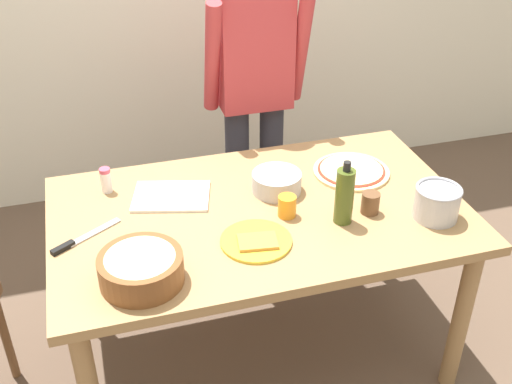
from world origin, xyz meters
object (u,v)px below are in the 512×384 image
Objects in this scene: cup_small_brown at (370,203)px; chef_knife at (78,240)px; pizza_raw_on_board at (351,171)px; steel_pot at (437,202)px; cutting_board_white at (171,196)px; salt_shaker at (106,180)px; popcorn_bowl at (141,266)px; olive_oil_bottle at (344,196)px; dining_table at (260,229)px; plate_with_slice at (256,241)px; cup_orange at (287,206)px; person_cook at (254,88)px; mixing_bowl_steel at (277,182)px.

cup_small_brown is 1.10m from chef_knife.
pizza_raw_on_board is 0.30m from cup_small_brown.
steel_pot is 0.58× the size of cutting_board_white.
cutting_board_white is (0.24, -0.12, -0.05)m from salt_shaker.
pizza_raw_on_board is 1.16× the size of popcorn_bowl.
salt_shaker is at bearing 150.99° from olive_oil_bottle.
popcorn_bowl reaches higher than salt_shaker.
dining_table is 0.44m from cup_small_brown.
popcorn_bowl reaches higher than plate_with_slice.
cup_orange reaches higher than dining_table.
person_cook reaches higher than chef_knife.
pizza_raw_on_board is at bearing 25.86° from popcorn_bowl.
dining_table is at bearing 149.75° from olive_oil_bottle.
mixing_bowl_steel is (0.60, 0.41, -0.02)m from popcorn_bowl.
pizza_raw_on_board is at bearing 8.92° from chef_knife.
plate_with_slice is 1.00× the size of chef_knife.
person_cook is at bearing 113.40° from pizza_raw_on_board.
plate_with_slice is (-0.07, -0.20, 0.10)m from dining_table.
steel_pot reaches higher than cup_small_brown.
chef_knife is at bearing 124.68° from popcorn_bowl.
mixing_bowl_steel is 1.89× the size of salt_shaker.
cup_small_brown is at bearing -6.22° from chef_knife.
pizza_raw_on_board is 3.82× the size of cup_small_brown.
cup_small_brown is 0.33× the size of chef_knife.
cutting_board_white is (-0.59, 0.34, -0.11)m from olive_oil_bottle.
dining_table is at bearing -132.90° from mixing_bowl_steel.
person_cook is at bearing 48.31° from cutting_board_white.
olive_oil_bottle reaches higher than mixing_bowl_steel.
mixing_bowl_steel is 0.69m from salt_shaker.
mixing_bowl_steel is at bearing -9.13° from cutting_board_white.
cutting_board_white reaches higher than dining_table.
cutting_board_white is 1.16× the size of chef_knife.
olive_oil_bottle reaches higher than chef_knife.
steel_pot is 2.04× the size of cup_orange.
plate_with_slice reaches higher than chef_knife.
salt_shaker is at bearing 150.24° from cup_orange.
dining_table is 0.65m from salt_shaker.
salt_shaker reaches higher than cup_orange.
chef_knife is (-0.37, -0.20, 0.00)m from cutting_board_white.
cup_small_brown is (0.47, 0.07, 0.03)m from plate_with_slice.
dining_table is 0.83m from person_cook.
olive_oil_bottle is at bearing 168.30° from steel_pot.
mixing_bowl_steel is (-0.35, -0.05, 0.03)m from pizza_raw_on_board.
popcorn_bowl is at bearing -154.14° from pizza_raw_on_board.
pizza_raw_on_board is 1.62× the size of mixing_bowl_steel.
dining_table is at bearing 161.20° from cup_small_brown.
plate_with_slice reaches higher than cutting_board_white.
person_cook is at bearing 41.20° from chef_knife.
person_cook is 1.01m from plate_with_slice.
cup_orange is (-0.11, -0.82, -0.14)m from person_cook.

